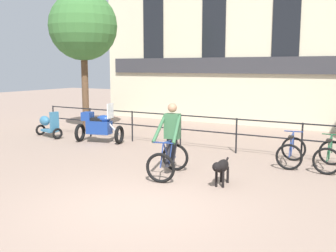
{
  "coord_description": "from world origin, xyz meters",
  "views": [
    {
      "loc": [
        3.95,
        -5.72,
        2.55
      ],
      "look_at": [
        -0.99,
        2.86,
        1.05
      ],
      "focal_mm": 42.0,
      "sensor_mm": 36.0,
      "label": 1
    }
  ],
  "objects_px": {
    "dog": "(221,167)",
    "parked_bicycle_near_lamp": "(291,152)",
    "parked_bicycle_mid_left": "(329,156)",
    "parked_scooter": "(48,125)",
    "parked_motorcycle": "(99,126)",
    "cyclist_with_bike": "(170,143)"
  },
  "relations": [
    {
      "from": "dog",
      "to": "parked_bicycle_near_lamp",
      "type": "distance_m",
      "value": 2.74
    },
    {
      "from": "dog",
      "to": "parked_bicycle_near_lamp",
      "type": "relative_size",
      "value": 0.86
    },
    {
      "from": "cyclist_with_bike",
      "to": "parked_motorcycle",
      "type": "bearing_deg",
      "value": 139.23
    },
    {
      "from": "parked_motorcycle",
      "to": "parked_scooter",
      "type": "height_order",
      "value": "parked_motorcycle"
    },
    {
      "from": "parked_motorcycle",
      "to": "dog",
      "type": "bearing_deg",
      "value": -127.36
    },
    {
      "from": "parked_bicycle_near_lamp",
      "to": "dog",
      "type": "bearing_deg",
      "value": 64.31
    },
    {
      "from": "parked_bicycle_near_lamp",
      "to": "cyclist_with_bike",
      "type": "bearing_deg",
      "value": 39.67
    },
    {
      "from": "cyclist_with_bike",
      "to": "dog",
      "type": "height_order",
      "value": "cyclist_with_bike"
    },
    {
      "from": "parked_bicycle_near_lamp",
      "to": "parked_bicycle_mid_left",
      "type": "xyz_separation_m",
      "value": [
        0.92,
        -0.0,
        0.0
      ]
    },
    {
      "from": "parked_bicycle_mid_left",
      "to": "parked_scooter",
      "type": "bearing_deg",
      "value": -0.31
    },
    {
      "from": "dog",
      "to": "parked_motorcycle",
      "type": "xyz_separation_m",
      "value": [
        -5.44,
        2.47,
        0.15
      ]
    },
    {
      "from": "parked_motorcycle",
      "to": "parked_scooter",
      "type": "distance_m",
      "value": 2.32
    },
    {
      "from": "dog",
      "to": "parked_motorcycle",
      "type": "height_order",
      "value": "parked_motorcycle"
    },
    {
      "from": "cyclist_with_bike",
      "to": "parked_motorcycle",
      "type": "xyz_separation_m",
      "value": [
        -4.05,
        2.27,
        -0.2
      ]
    },
    {
      "from": "cyclist_with_bike",
      "to": "parked_bicycle_mid_left",
      "type": "relative_size",
      "value": 1.51
    },
    {
      "from": "cyclist_with_bike",
      "to": "parked_scooter",
      "type": "height_order",
      "value": "cyclist_with_bike"
    },
    {
      "from": "cyclist_with_bike",
      "to": "dog",
      "type": "relative_size",
      "value": 1.68
    },
    {
      "from": "parked_motorcycle",
      "to": "parked_bicycle_near_lamp",
      "type": "relative_size",
      "value": 1.43
    },
    {
      "from": "dog",
      "to": "parked_motorcycle",
      "type": "relative_size",
      "value": 0.6
    },
    {
      "from": "dog",
      "to": "parked_motorcycle",
      "type": "distance_m",
      "value": 5.98
    },
    {
      "from": "parked_bicycle_near_lamp",
      "to": "parked_scooter",
      "type": "height_order",
      "value": "parked_scooter"
    },
    {
      "from": "parked_bicycle_mid_left",
      "to": "parked_scooter",
      "type": "relative_size",
      "value": 0.84
    }
  ]
}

